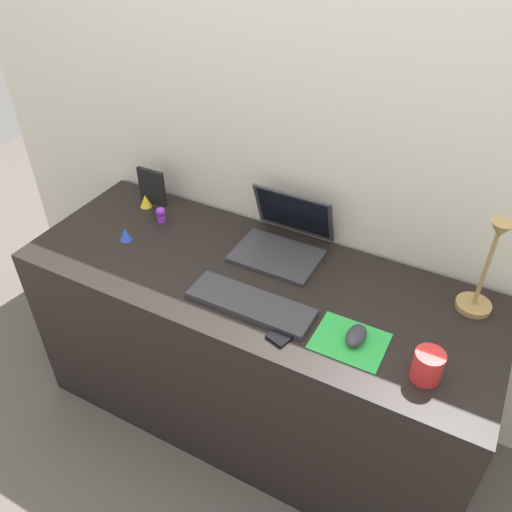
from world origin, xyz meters
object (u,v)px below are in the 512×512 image
object	(u,v)px
laptop	(284,236)
toy_figurine_blue	(125,234)
picture_frame	(152,187)
keyboard	(251,304)
toy_figurine_purple	(161,214)
coffee_mug	(428,366)
desk_lamp	(486,270)
toy_figurine_yellow	(146,201)
mouse	(356,336)
cell_phone	(287,331)

from	to	relation	value
laptop	toy_figurine_blue	world-z (taller)	laptop
picture_frame	toy_figurine_blue	size ratio (longest dim) A/B	2.97
keyboard	picture_frame	xyz separation A→B (m)	(-0.64, 0.35, 0.06)
keyboard	toy_figurine_purple	world-z (taller)	toy_figurine_purple
toy_figurine_blue	coffee_mug	bearing A→B (deg)	-6.08
coffee_mug	toy_figurine_blue	bearing A→B (deg)	173.92
picture_frame	toy_figurine_purple	bearing A→B (deg)	-41.09
picture_frame	coffee_mug	distance (m)	1.26
coffee_mug	desk_lamp	bearing A→B (deg)	78.31
desk_lamp	coffee_mug	bearing A→B (deg)	-101.69
toy_figurine_blue	toy_figurine_yellow	bearing A→B (deg)	109.31
picture_frame	keyboard	bearing A→B (deg)	-28.75
mouse	toy_figurine_yellow	size ratio (longest dim) A/B	1.82
laptop	keyboard	distance (m)	0.33
desk_lamp	coffee_mug	xyz separation A→B (m)	(-0.07, -0.32, -0.13)
desk_lamp	coffee_mug	size ratio (longest dim) A/B	3.97
laptop	mouse	world-z (taller)	laptop
coffee_mug	toy_figurine_purple	bearing A→B (deg)	165.47
toy_figurine_purple	desk_lamp	bearing A→B (deg)	1.94
mouse	toy_figurine_purple	distance (m)	0.91
coffee_mug	toy_figurine_yellow	size ratio (longest dim) A/B	1.78
laptop	toy_figurine_purple	size ratio (longest dim) A/B	4.76
picture_frame	coffee_mug	bearing A→B (deg)	-17.50
laptop	coffee_mug	bearing A→B (deg)	-30.42
keyboard	cell_phone	bearing A→B (deg)	-17.55
desk_lamp	coffee_mug	distance (m)	0.35
desk_lamp	toy_figurine_blue	distance (m)	1.22
toy_figurine_purple	toy_figurine_yellow	bearing A→B (deg)	153.96
mouse	toy_figurine_blue	distance (m)	0.92
mouse	picture_frame	distance (m)	1.04
picture_frame	toy_figurine_blue	distance (m)	0.27
toy_figurine_blue	cell_phone	bearing A→B (deg)	-11.15
keyboard	cell_phone	size ratio (longest dim) A/B	3.20
picture_frame	coffee_mug	xyz separation A→B (m)	(1.20, -0.38, -0.03)
toy_figurine_purple	toy_figurine_blue	bearing A→B (deg)	-105.05
laptop	cell_phone	size ratio (longest dim) A/B	2.34
keyboard	mouse	distance (m)	0.34
mouse	cell_phone	bearing A→B (deg)	-161.76
laptop	cell_phone	xyz separation A→B (m)	(0.19, -0.37, -0.05)
cell_phone	keyboard	bearing A→B (deg)	178.50
laptop	keyboard	size ratio (longest dim) A/B	0.73
cell_phone	toy_figurine_yellow	xyz separation A→B (m)	(-0.80, 0.36, 0.02)
toy_figurine_yellow	laptop	bearing A→B (deg)	0.75
toy_figurine_yellow	picture_frame	bearing A→B (deg)	73.46
cell_phone	desk_lamp	world-z (taller)	desk_lamp
picture_frame	toy_figurine_purple	xyz separation A→B (m)	(0.11, -0.10, -0.04)
desk_lamp	toy_figurine_yellow	size ratio (longest dim) A/B	7.05
desk_lamp	picture_frame	xyz separation A→B (m)	(-1.26, 0.06, -0.10)
laptop	toy_figurine_purple	bearing A→B (deg)	-172.27
toy_figurine_yellow	coffee_mug	bearing A→B (deg)	-15.75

